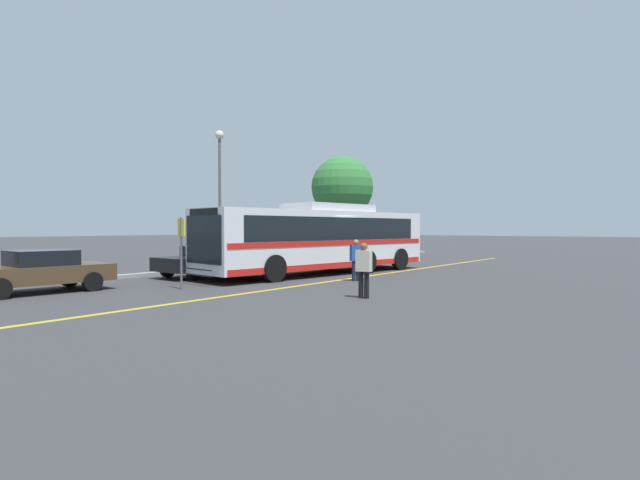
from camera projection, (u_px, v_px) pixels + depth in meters
name	position (u px, v px, depth m)	size (l,w,h in m)	color
ground_plane	(333.00, 273.00, 21.92)	(220.00, 220.00, 0.00)	#38383A
lane_strip_0	(363.00, 277.00, 20.08)	(0.20, 31.44, 0.01)	gold
curb_strip	(242.00, 267.00, 24.40)	(39.44, 0.36, 0.15)	#99999E
transit_bus	(320.00, 238.00, 21.40)	(11.94, 3.93, 3.01)	silver
parked_car_0	(39.00, 271.00, 15.13)	(4.19, 2.13, 1.29)	#4C3823
parked_car_1	(208.00, 260.00, 20.18)	(4.13, 2.11, 1.25)	black
parked_car_2	(306.00, 253.00, 25.27)	(4.64, 2.11, 1.40)	olive
parked_car_3	(379.00, 249.00, 30.63)	(4.80, 1.97, 1.32)	#335B33
pedestrian_0	(364.00, 267.00, 13.92)	(0.29, 0.45, 1.55)	black
pedestrian_1	(356.00, 258.00, 18.48)	(0.47, 0.41, 1.54)	#191E38
bus_stop_sign	(181.00, 244.00, 15.95)	(0.08, 0.40, 2.31)	#59595E
street_lamp	(220.00, 177.00, 25.05)	(0.43, 0.43, 6.87)	#59595E
tree_1	(342.00, 188.00, 38.46)	(4.78, 4.78, 7.50)	#513823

